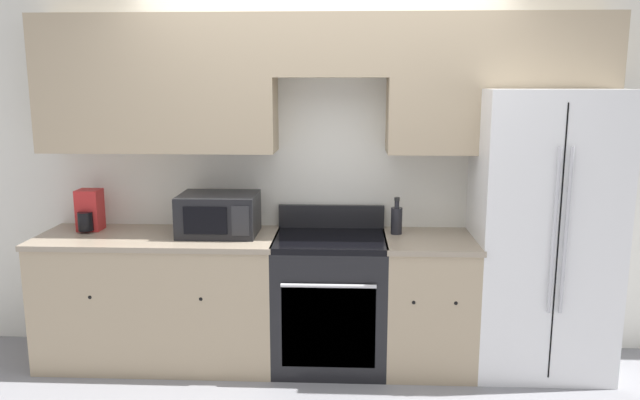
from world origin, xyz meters
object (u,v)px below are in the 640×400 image
(refrigerator, at_px, (541,232))
(microwave, at_px, (219,214))
(bottle, at_px, (397,220))
(oven_range, at_px, (330,300))

(refrigerator, xyz_separation_m, microwave, (-2.13, 0.02, 0.10))
(microwave, xyz_separation_m, bottle, (1.19, 0.06, -0.04))
(microwave, bearing_deg, bottle, 3.00)
(oven_range, distance_m, bottle, 0.70)
(oven_range, distance_m, refrigerator, 1.46)
(microwave, bearing_deg, refrigerator, -0.42)
(microwave, height_order, bottle, microwave)
(refrigerator, height_order, bottle, refrigerator)
(oven_range, bearing_deg, microwave, 176.16)
(microwave, relative_size, bottle, 2.06)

